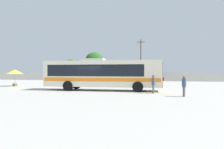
{
  "coord_description": "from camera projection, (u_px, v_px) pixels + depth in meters",
  "views": [
    {
      "loc": [
        6.33,
        -20.04,
        2.02
      ],
      "look_at": [
        1.97,
        1.36,
        1.67
      ],
      "focal_mm": 32.15,
      "sensor_mm": 36.0,
      "label": 1
    }
  ],
  "objects": [
    {
      "name": "vendor_umbrella_near_gate_yellow",
      "position": [
        15.0,
        72.0,
        27.06
      ],
      "size": [
        2.1,
        2.1,
        2.25
      ],
      "color": "gray",
      "rests_on": "ground_plane"
    },
    {
      "name": "utility_pole_near",
      "position": [
        141.0,
        59.0,
        45.45
      ],
      "size": [
        1.8,
        0.24,
        9.26
      ],
      "color": "#4C3823",
      "rests_on": "ground_plane"
    },
    {
      "name": "parked_car_leftmost_grey",
      "position": [
        61.0,
        77.0,
        41.55
      ],
      "size": [
        4.31,
        2.21,
        1.52
      ],
      "color": "slate",
      "rests_on": "ground_plane"
    },
    {
      "name": "parked_car_second_red",
      "position": [
        89.0,
        77.0,
        40.92
      ],
      "size": [
        4.18,
        1.99,
        1.42
      ],
      "color": "red",
      "rests_on": "ground_plane"
    },
    {
      "name": "perimeter_wall",
      "position": [
        123.0,
        77.0,
        42.92
      ],
      "size": [
        80.0,
        0.3,
        1.78
      ],
      "primitive_type": "cube",
      "color": "beige",
      "rests_on": "ground_plane"
    },
    {
      "name": "roadside_tree_midleft",
      "position": [
        94.0,
        60.0,
        48.83
      ],
      "size": [
        4.33,
        4.33,
        6.69
      ],
      "color": "brown",
      "rests_on": "ground_plane"
    },
    {
      "name": "roadside_tree_left",
      "position": [
        71.0,
        65.0,
        50.24
      ],
      "size": [
        3.39,
        3.39,
        5.04
      ],
      "color": "brown",
      "rests_on": "ground_plane"
    },
    {
      "name": "ground_plane",
      "position": [
        111.0,
        84.0,
        30.72
      ],
      "size": [
        300.0,
        300.0,
        0.0
      ],
      "primitive_type": "plane",
      "color": "#A3A099"
    },
    {
      "name": "parked_car_third_black",
      "position": [
        117.0,
        77.0,
        39.4
      ],
      "size": [
        4.11,
        2.13,
        1.53
      ],
      "color": "black",
      "rests_on": "ground_plane"
    },
    {
      "name": "parked_car_rightmost_maroon",
      "position": [
        151.0,
        78.0,
        37.68
      ],
      "size": [
        4.67,
        2.24,
        1.43
      ],
      "color": "maroon",
      "rests_on": "ground_plane"
    },
    {
      "name": "coach_bus_cream_orange",
      "position": [
        101.0,
        73.0,
        21.14
      ],
      "size": [
        12.24,
        2.94,
        3.36
      ],
      "color": "silver",
      "rests_on": "ground_plane"
    },
    {
      "name": "passenger_waiting_on_apron",
      "position": [
        184.0,
        85.0,
        15.89
      ],
      "size": [
        0.45,
        0.45,
        1.66
      ],
      "color": "#4C4C51",
      "rests_on": "ground_plane"
    },
    {
      "name": "attendant_by_bus_door",
      "position": [
        153.0,
        83.0,
        18.31
      ],
      "size": [
        0.37,
        0.37,
        1.64
      ],
      "color": "#4C4C51",
      "rests_on": "ground_plane"
    }
  ]
}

